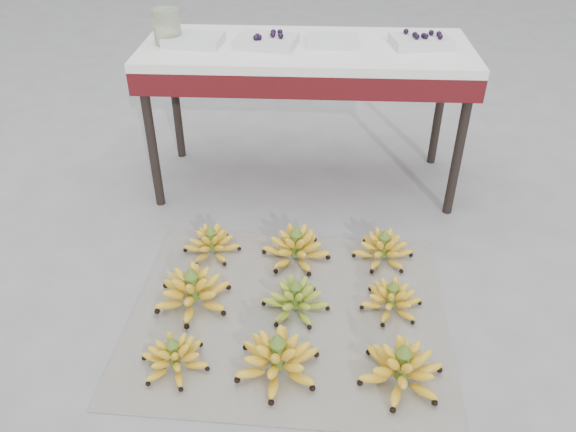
# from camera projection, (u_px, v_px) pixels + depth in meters

# --- Properties ---
(ground) EXTENTS (60.00, 60.00, 0.00)m
(ground) POSITION_uv_depth(u_px,v_px,m) (278.00, 314.00, 2.24)
(ground) COLOR slate
(ground) RESTS_ON ground
(newspaper_mat) EXTENTS (1.29, 1.09, 0.01)m
(newspaper_mat) POSITION_uv_depth(u_px,v_px,m) (288.00, 313.00, 2.24)
(newspaper_mat) COLOR beige
(newspaper_mat) RESTS_ON ground
(bunch_front_left) EXTENTS (0.32, 0.32, 0.15)m
(bunch_front_left) POSITION_uv_depth(u_px,v_px,m) (174.00, 357.00, 1.98)
(bunch_front_left) COLOR yellow
(bunch_front_left) RESTS_ON newspaper_mat
(bunch_front_center) EXTENTS (0.38, 0.38, 0.19)m
(bunch_front_center) POSITION_uv_depth(u_px,v_px,m) (278.00, 359.00, 1.96)
(bunch_front_center) COLOR yellow
(bunch_front_center) RESTS_ON newspaper_mat
(bunch_front_right) EXTENTS (0.34, 0.34, 0.18)m
(bunch_front_right) POSITION_uv_depth(u_px,v_px,m) (402.00, 368.00, 1.93)
(bunch_front_right) COLOR yellow
(bunch_front_right) RESTS_ON newspaper_mat
(bunch_mid_left) EXTENTS (0.40, 0.40, 0.19)m
(bunch_mid_left) POSITION_uv_depth(u_px,v_px,m) (193.00, 291.00, 2.25)
(bunch_mid_left) COLOR yellow
(bunch_mid_left) RESTS_ON newspaper_mat
(bunch_mid_center) EXTENTS (0.34, 0.34, 0.16)m
(bunch_mid_center) POSITION_uv_depth(u_px,v_px,m) (296.00, 299.00, 2.22)
(bunch_mid_center) COLOR #84A122
(bunch_mid_center) RESTS_ON newspaper_mat
(bunch_mid_right) EXTENTS (0.27, 0.27, 0.15)m
(bunch_mid_right) POSITION_uv_depth(u_px,v_px,m) (392.00, 299.00, 2.23)
(bunch_mid_right) COLOR yellow
(bunch_mid_right) RESTS_ON newspaper_mat
(bunch_back_left) EXTENTS (0.26, 0.26, 0.15)m
(bunch_back_left) POSITION_uv_depth(u_px,v_px,m) (212.00, 244.00, 2.53)
(bunch_back_left) COLOR yellow
(bunch_back_left) RESTS_ON newspaper_mat
(bunch_back_center) EXTENTS (0.36, 0.36, 0.18)m
(bunch_back_center) POSITION_uv_depth(u_px,v_px,m) (296.00, 247.00, 2.49)
(bunch_back_center) COLOR yellow
(bunch_back_center) RESTS_ON newspaper_mat
(bunch_back_right) EXTENTS (0.34, 0.34, 0.16)m
(bunch_back_right) POSITION_uv_depth(u_px,v_px,m) (383.00, 249.00, 2.49)
(bunch_back_right) COLOR yellow
(bunch_back_right) RESTS_ON newspaper_mat
(vendor_table) EXTENTS (1.57, 0.63, 0.75)m
(vendor_table) POSITION_uv_depth(u_px,v_px,m) (306.00, 63.00, 2.72)
(vendor_table) COLOR black
(vendor_table) RESTS_ON ground
(tray_far_left) EXTENTS (0.29, 0.22, 0.04)m
(tray_far_left) POSITION_uv_depth(u_px,v_px,m) (194.00, 40.00, 2.66)
(tray_far_left) COLOR silver
(tray_far_left) RESTS_ON vendor_table
(tray_left) EXTENTS (0.31, 0.24, 0.07)m
(tray_left) POSITION_uv_depth(u_px,v_px,m) (267.00, 41.00, 2.64)
(tray_left) COLOR silver
(tray_left) RESTS_ON vendor_table
(tray_right) EXTENTS (0.24, 0.17, 0.04)m
(tray_right) POSITION_uv_depth(u_px,v_px,m) (333.00, 41.00, 2.65)
(tray_right) COLOR silver
(tray_right) RESTS_ON vendor_table
(tray_far_right) EXTENTS (0.30, 0.24, 0.07)m
(tray_far_right) POSITION_uv_depth(u_px,v_px,m) (421.00, 41.00, 2.64)
(tray_far_right) COLOR silver
(tray_far_right) RESTS_ON vendor_table
(glass_jar) EXTENTS (0.17, 0.17, 0.16)m
(glass_jar) POSITION_uv_depth(u_px,v_px,m) (167.00, 27.00, 2.63)
(glass_jar) COLOR beige
(glass_jar) RESTS_ON vendor_table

